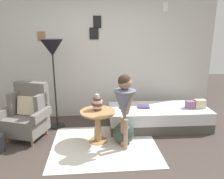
% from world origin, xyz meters
% --- Properties ---
extents(ground_plane, '(12.00, 12.00, 0.00)m').
position_xyz_m(ground_plane, '(0.00, 0.00, 0.00)').
color(ground_plane, '#423833').
extents(gallery_wall, '(4.80, 0.12, 2.60)m').
position_xyz_m(gallery_wall, '(-0.00, 1.95, 1.30)').
color(gallery_wall, beige).
rests_on(gallery_wall, ground).
extents(rug, '(1.72, 1.44, 0.01)m').
position_xyz_m(rug, '(-0.01, 0.55, 0.01)').
color(rug, silver).
rests_on(rug, ground).
extents(armchair, '(0.88, 0.77, 0.97)m').
position_xyz_m(armchair, '(-1.32, 0.98, 0.44)').
color(armchair, '#9E7042').
rests_on(armchair, ground).
extents(daybed, '(1.92, 0.84, 0.40)m').
position_xyz_m(daybed, '(1.08, 1.19, 0.20)').
color(daybed, '#4C4742').
rests_on(daybed, ground).
extents(pillow_head, '(0.20, 0.12, 0.17)m').
position_xyz_m(pillow_head, '(1.85, 1.09, 0.48)').
color(pillow_head, beige).
rests_on(pillow_head, daybed).
extents(pillow_mid, '(0.16, 0.12, 0.14)m').
position_xyz_m(pillow_mid, '(1.66, 1.11, 0.47)').
color(pillow_mid, gray).
rests_on(pillow_mid, daybed).
extents(side_table, '(0.58, 0.58, 0.56)m').
position_xyz_m(side_table, '(-0.11, 0.70, 0.40)').
color(side_table, tan).
rests_on(side_table, ground).
extents(vase_striped, '(0.19, 0.19, 0.27)m').
position_xyz_m(vase_striped, '(-0.11, 0.75, 0.67)').
color(vase_striped, brown).
rests_on(vase_striped, side_table).
extents(floor_lamp, '(0.40, 0.40, 1.69)m').
position_xyz_m(floor_lamp, '(-0.89, 1.37, 1.47)').
color(floor_lamp, black).
rests_on(floor_lamp, ground).
extents(person_child, '(0.34, 0.34, 1.22)m').
position_xyz_m(person_child, '(0.30, 0.44, 0.79)').
color(person_child, '#A37A60').
rests_on(person_child, ground).
extents(book_on_daybed, '(0.24, 0.19, 0.03)m').
position_xyz_m(book_on_daybed, '(0.79, 1.22, 0.42)').
color(book_on_daybed, '#533C77').
rests_on(book_on_daybed, daybed).
extents(demijohn_near, '(0.36, 0.36, 0.45)m').
position_xyz_m(demijohn_near, '(0.32, 0.61, 0.19)').
color(demijohn_near, '#2D3D33').
rests_on(demijohn_near, ground).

